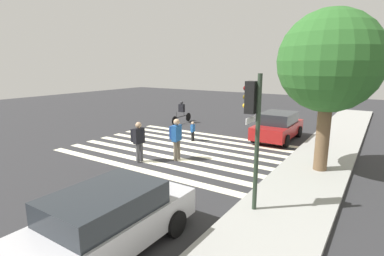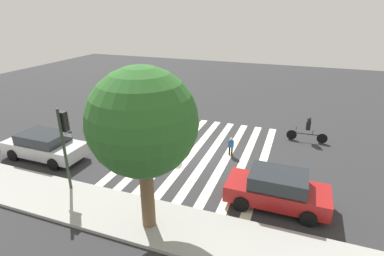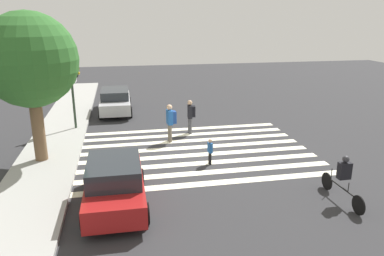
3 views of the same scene
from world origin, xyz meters
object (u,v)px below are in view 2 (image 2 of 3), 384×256
cyclist_mid_street (308,128)px  car_parked_dark_suv (44,145)px  pedestrian_adult_blue_shirt (161,128)px  pedestrian_child_with_backpack (169,138)px  traffic_light (64,134)px  street_tree (143,123)px  pedestrian_adult_tall_backpack (231,145)px  car_parked_far_curb (277,189)px

cyclist_mid_street → car_parked_dark_suv: cyclist_mid_street is taller
pedestrian_adult_blue_shirt → pedestrian_child_with_backpack: 1.60m
traffic_light → cyclist_mid_street: size_ratio=1.63×
pedestrian_adult_blue_shirt → street_tree: bearing=118.4°
street_tree → cyclist_mid_street: street_tree is taller
pedestrian_adult_tall_backpack → pedestrian_child_with_backpack: bearing=14.5°
pedestrian_adult_blue_shirt → cyclist_mid_street: size_ratio=0.73×
street_tree → pedestrian_child_with_backpack: (1.66, -5.56, -3.08)m
traffic_light → street_tree: size_ratio=0.64×
pedestrian_adult_tall_backpack → car_parked_far_curb: (-2.79, 3.75, 0.16)m
traffic_light → cyclist_mid_street: traffic_light is taller
pedestrian_adult_tall_backpack → pedestrian_child_with_backpack: (3.13, 1.16, 0.46)m
pedestrian_child_with_backpack → cyclist_mid_street: size_ratio=0.77×
traffic_light → cyclist_mid_street: bearing=-137.0°
traffic_light → car_parked_far_curb: (-8.66, -1.92, -1.93)m
pedestrian_adult_blue_shirt → car_parked_far_curb: size_ratio=0.42×
traffic_light → cyclist_mid_street: 13.47m
pedestrian_adult_tall_backpack → street_tree: bearing=71.8°
street_tree → car_parked_dark_suv: (7.83, -2.97, -3.40)m
pedestrian_child_with_backpack → traffic_light: bearing=52.8°
traffic_light → pedestrian_adult_tall_backpack: traffic_light is taller
car_parked_dark_suv → pedestrian_child_with_backpack: bearing=-156.8°
street_tree → pedestrian_adult_tall_backpack: 7.74m
pedestrian_child_with_backpack → cyclist_mid_street: (-7.02, -4.60, -0.20)m
traffic_light → pedestrian_adult_tall_backpack: 8.42m
pedestrian_adult_tall_backpack → cyclist_mid_street: 5.20m
street_tree → car_parked_dark_suv: bearing=-20.8°
pedestrian_adult_tall_backpack → pedestrian_child_with_backpack: 3.37m
car_parked_far_curb → traffic_light: bearing=12.8°
street_tree → car_parked_dark_suv: size_ratio=1.36×
pedestrian_adult_tall_backpack → car_parked_dark_suv: car_parked_dark_suv is taller
pedestrian_child_with_backpack → car_parked_far_curb: size_ratio=0.45×
traffic_light → pedestrian_child_with_backpack: traffic_light is taller
street_tree → pedestrian_adult_blue_shirt: street_tree is taller
car_parked_far_curb → car_parked_dark_suv: 12.09m
pedestrian_adult_blue_shirt → cyclist_mid_street: pedestrian_adult_blue_shirt is taller
traffic_light → street_tree: 4.75m
street_tree → cyclist_mid_street: bearing=-117.8°
cyclist_mid_street → traffic_light: bearing=42.0°
street_tree → car_parked_dark_suv: 9.04m
pedestrian_adult_blue_shirt → car_parked_far_curb: pedestrian_adult_blue_shirt is taller
street_tree → pedestrian_child_with_backpack: 6.57m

